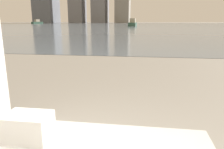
{
  "coord_description": "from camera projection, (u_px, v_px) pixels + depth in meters",
  "views": [
    {
      "loc": [
        0.49,
        -0.36,
        1.2
      ],
      "look_at": [
        0.13,
        2.12,
        0.58
      ],
      "focal_mm": 35.0,
      "sensor_mm": 36.0,
      "label": 1
    }
  ],
  "objects": [
    {
      "name": "harbor_boat_2",
      "position": [
        133.0,
        23.0,
        46.73
      ],
      "size": [
        1.72,
        4.46,
        1.65
      ],
      "color": "#335647",
      "rests_on": "harbor_water"
    },
    {
      "name": "harbor_boat_0",
      "position": [
        37.0,
        22.0,
        80.42
      ],
      "size": [
        3.2,
        4.41,
        1.58
      ],
      "color": "#335647",
      "rests_on": "harbor_water"
    },
    {
      "name": "harbor_water",
      "position": [
        143.0,
        25.0,
        60.24
      ],
      "size": [
        180.0,
        110.0,
        0.01
      ],
      "color": "slate",
      "rests_on": "ground_plane"
    },
    {
      "name": "towel_stack",
      "position": [
        28.0,
        127.0,
        1.28
      ],
      "size": [
        0.26,
        0.18,
        0.16
      ],
      "color": "white",
      "rests_on": "bathtub"
    }
  ]
}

